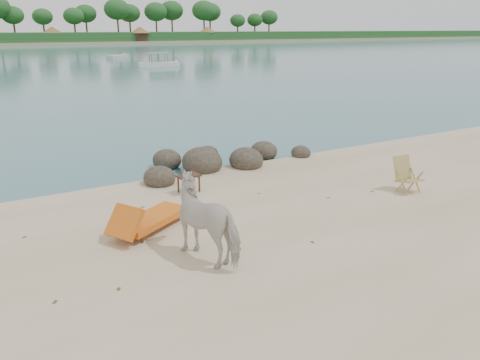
% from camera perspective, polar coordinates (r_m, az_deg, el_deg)
% --- Properties ---
extents(boulders, '(6.19, 2.80, 0.95)m').
position_cam_1_polar(boulders, '(15.26, -3.01, 2.27)').
color(boulders, '#332B22').
rests_on(boulders, ground).
extents(cow, '(1.41, 2.04, 1.57)m').
position_cam_1_polar(cow, '(9.11, -3.63, -4.87)').
color(cow, beige).
rests_on(cow, ground).
extents(side_table, '(0.65, 0.47, 0.49)m').
position_cam_1_polar(side_table, '(12.85, -6.26, -0.57)').
color(side_table, '#362115').
rests_on(side_table, ground).
extents(lounge_chair, '(2.28, 1.76, 0.66)m').
position_cam_1_polar(lounge_chair, '(10.68, -10.63, -4.28)').
color(lounge_chair, orange).
rests_on(lounge_chair, ground).
extents(deck_chair, '(0.65, 0.71, 0.96)m').
position_cam_1_polar(deck_chair, '(13.55, 20.00, 0.43)').
color(deck_chair, tan).
rests_on(deck_chair, ground).
extents(boat_mid, '(5.34, 1.72, 2.57)m').
position_cam_1_polar(boat_mid, '(57.65, -9.93, 14.78)').
color(boat_mid, silver).
rests_on(boat_mid, water).
extents(boat_far, '(4.51, 4.34, 0.59)m').
position_cam_1_polar(boat_far, '(74.45, -14.69, 14.40)').
color(boat_far, '#B7B6B3').
rests_on(boat_far, water).
extents(dead_leaves, '(8.79, 5.91, 0.00)m').
position_cam_1_polar(dead_leaves, '(10.56, -3.59, -6.16)').
color(dead_leaves, brown).
rests_on(dead_leaves, ground).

